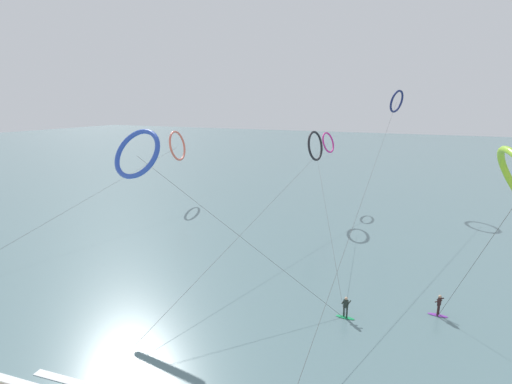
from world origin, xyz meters
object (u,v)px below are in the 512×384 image
object	(u,v)px
kite_charcoal	(315,146)
kite_magenta	(328,143)
surfer_emerald	(346,309)
kite_coral	(177,146)
kite_navy	(397,102)
kite_cobalt	(137,154)
surfer_violet	(439,307)

from	to	relation	value
kite_charcoal	kite_magenta	world-z (taller)	kite_charcoal
surfer_emerald	kite_charcoal	bearing A→B (deg)	-40.72
kite_charcoal	kite_coral	bearing A→B (deg)	103.48
kite_navy	kite_magenta	size ratio (longest dim) A/B	1.17
kite_navy	kite_cobalt	xyz separation A→B (m)	(-17.34, -41.21, -4.37)
surfer_violet	kite_navy	distance (m)	40.48
kite_cobalt	kite_charcoal	world-z (taller)	kite_cobalt
surfer_emerald	kite_magenta	xyz separation A→B (m)	(-9.52, 32.39, 8.80)
kite_navy	surfer_violet	bearing A→B (deg)	33.46
kite_cobalt	surfer_violet	bearing A→B (deg)	14.39
surfer_emerald	kite_coral	distance (m)	41.54
kite_charcoal	kite_magenta	distance (m)	6.68
kite_navy	kite_charcoal	size ratio (longest dim) A/B	1.99
surfer_violet	kite_charcoal	size ratio (longest dim) A/B	0.06
kite_charcoal	kite_coral	size ratio (longest dim) A/B	0.69
surfer_violet	kite_navy	world-z (taller)	kite_navy
kite_cobalt	kite_magenta	distance (m)	34.54
kite_navy	kite_coral	size ratio (longest dim) A/B	1.36
kite_cobalt	kite_magenta	bearing A→B (deg)	80.49
surfer_emerald	kite_cobalt	size ratio (longest dim) A/B	0.08
kite_coral	surfer_emerald	bearing A→B (deg)	-135.56
kite_cobalt	kite_coral	xyz separation A→B (m)	(-14.72, 25.67, -2.66)
kite_charcoal	kite_magenta	size ratio (longest dim) A/B	0.59
kite_cobalt	kite_magenta	xyz separation A→B (m)	(8.27, 33.48, -1.93)
kite_coral	kite_charcoal	bearing A→B (deg)	-95.61
surfer_emerald	kite_navy	distance (m)	42.86
kite_navy	surfer_emerald	bearing A→B (deg)	23.72
surfer_violet	kite_cobalt	bearing A→B (deg)	117.59
surfer_emerald	kite_magenta	bearing A→B (deg)	-45.01
kite_coral	kite_magenta	distance (m)	24.29
kite_charcoal	surfer_violet	bearing A→B (deg)	-133.97
kite_charcoal	surfer_emerald	bearing A→B (deg)	-148.70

